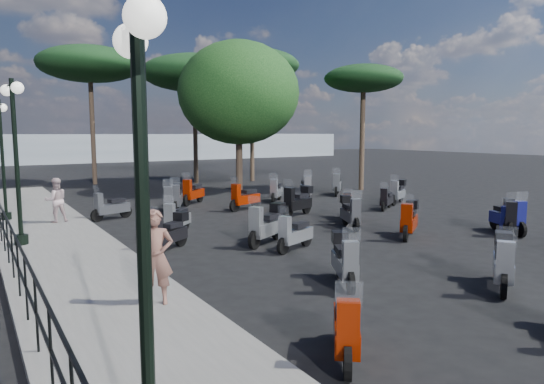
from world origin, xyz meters
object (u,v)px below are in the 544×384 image
scooter_20 (350,213)px  scooter_24 (506,221)px  scooter_9 (244,198)px  scooter_2 (168,233)px  pedestrian_far (56,200)px  scooter_8 (177,220)px  scooter_0 (346,329)px  scooter_26 (386,200)px  scooter_10 (169,201)px  pine_3 (363,79)px  lamp_post_1 (16,151)px  woman (156,257)px  scooter_19 (509,218)px  scooter_3 (111,208)px  broadleaf_tree (239,93)px  scooter_25 (398,192)px  scooter_13 (409,220)px  scooter_4 (177,198)px  pine_2 (90,65)px  scooter_21 (306,188)px  scooter_1 (267,225)px  scooter_16 (193,193)px  scooter_18 (509,217)px  scooter_6 (345,261)px  scooter_27 (337,185)px  scooter_12 (503,263)px  pine_0 (194,74)px  pine_1 (252,66)px  scooter_7 (294,234)px  scooter_15 (298,202)px  scooter_14 (347,207)px  lamp_post_0 (143,230)px  lamp_post_2 (2,152)px

scooter_20 → scooter_24: 4.88m
scooter_9 → scooter_2: bearing=114.7°
pedestrian_far → scooter_8: 4.54m
scooter_0 → scooter_26: scooter_0 is taller
scooter_8 → pedestrian_far: bearing=-1.3°
pedestrian_far → scooter_10: pedestrian_far is taller
scooter_24 → pine_3: 13.37m
lamp_post_1 → woman: bearing=-86.5°
scooter_0 → scooter_20: (6.40, 7.19, 0.06)m
scooter_0 → scooter_24: size_ratio=1.01×
scooter_19 → scooter_3: bearing=-18.8°
broadleaf_tree → pine_3: size_ratio=1.16×
scooter_25 → pine_3: (2.31, 4.91, 5.56)m
scooter_19 → scooter_10: bearing=-26.8°
scooter_13 → pedestrian_far: bearing=14.1°
pedestrian_far → scooter_4: size_ratio=0.89×
scooter_4 → pine_2: size_ratio=0.20×
scooter_9 → scooter_21: size_ratio=1.04×
lamp_post_1 → scooter_10: bearing=22.3°
scooter_9 → scooter_1: bearing=137.3°
scooter_16 → scooter_18: size_ratio=0.98×
woman → scooter_4: 11.31m
scooter_6 → scooter_27: 14.91m
scooter_2 → pine_3: (14.14, 7.80, 5.59)m
scooter_3 → scooter_12: scooter_12 is taller
pine_2 → pedestrian_far: bearing=-107.2°
scooter_21 → pine_0: (-1.55, 9.66, 6.31)m
scooter_8 → scooter_16: 6.39m
pine_1 → pine_0: bearing=171.7°
scooter_7 → pine_3: (11.23, 9.61, 5.63)m
scooter_16 → scooter_24: scooter_16 is taller
scooter_19 → scooter_26: bearing=-68.8°
scooter_15 → pine_1: size_ratio=0.20×
scooter_21 → woman: bearing=72.0°
scooter_20 → scooter_9: bearing=-52.9°
scooter_13 → scooter_24: scooter_13 is taller
scooter_18 → scooter_20: bearing=12.3°
scooter_14 → scooter_25: bearing=-117.2°
lamp_post_1 → scooter_12: (8.04, -9.02, -2.16)m
scooter_12 → scooter_2: bearing=0.3°
lamp_post_1 → scooter_14: 10.90m
pedestrian_far → scooter_16: bearing=-161.9°
scooter_0 → scooter_16: (4.09, 15.10, 0.05)m
scooter_16 → pine_1: size_ratio=0.17×
scooter_26 → pine_0: (-2.43, 14.12, 6.41)m
lamp_post_0 → scooter_21: lamp_post_0 is taller
lamp_post_2 → scooter_16: lamp_post_2 is taller
scooter_3 → scooter_25: scooter_25 is taller
scooter_12 → scooter_20: scooter_12 is taller
scooter_13 → pine_0: (0.92, 18.37, 6.28)m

